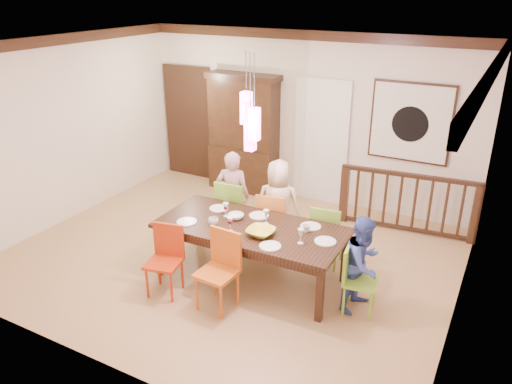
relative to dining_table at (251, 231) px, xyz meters
The scene contains 37 objects.
floor 0.93m from the dining_table, 145.59° to the left, with size 6.00×6.00×0.00m, color tan.
ceiling 2.31m from the dining_table, 145.59° to the left, with size 6.00×6.00×0.00m, color white.
wall_back 3.01m from the dining_table, 100.34° to the left, with size 6.00×6.00×0.00m, color beige.
wall_left 3.62m from the dining_table, behind, with size 5.00×5.00×0.00m, color beige.
wall_right 2.62m from the dining_table, ahead, with size 5.00×5.00×0.00m, color beige.
crown_molding 2.23m from the dining_table, 145.59° to the left, with size 6.00×5.00×0.16m, color black, non-canonical shape.
panel_door 4.07m from the dining_table, 136.14° to the left, with size 1.04×0.07×2.24m, color black.
white_doorway 2.85m from the dining_table, 93.47° to the left, with size 0.97×0.05×2.22m, color silver.
painting 3.23m from the dining_table, 65.59° to the left, with size 1.25×0.06×1.25m.
pendant_cluster 1.43m from the dining_table, 32.01° to the right, with size 0.27×0.21×1.14m.
dining_table is the anchor object (origin of this frame).
chair_far_left 1.04m from the dining_table, 131.57° to the left, with size 0.47×0.47×0.99m.
chair_far_mid 0.79m from the dining_table, 93.95° to the left, with size 0.49×0.49×0.93m.
chair_far_right 1.10m from the dining_table, 47.08° to the left, with size 0.45×0.45×0.90m.
chair_near_left 1.14m from the dining_table, 132.84° to the right, with size 0.47×0.47×0.88m.
chair_near_mid 0.78m from the dining_table, 92.48° to the right, with size 0.46×0.46×0.95m.
chair_end_right 1.49m from the dining_table, ahead, with size 0.42×0.42×0.84m.
china_hutch 3.13m from the dining_table, 121.21° to the left, with size 1.36×0.46×2.15m.
balustrade 2.74m from the dining_table, 57.50° to the left, with size 2.09×0.27×0.96m.
person_far_left 1.14m from the dining_table, 132.28° to the left, with size 0.50×0.33×1.38m, color #D3A1A9.
person_far_mid 0.91m from the dining_table, 93.61° to the left, with size 0.65×0.43×1.34m, color beige.
person_end_right 1.46m from the dining_table, ahead, with size 0.57×0.45×1.18m, color #3A50A2.
serving_bowl 0.29m from the dining_table, 34.37° to the right, with size 0.34×0.34×0.08m, color yellow.
small_bowl 0.31m from the dining_table, 160.31° to the left, with size 0.21×0.21×0.07m, color white.
cup_left 0.49m from the dining_table, 155.43° to the right, with size 0.13×0.13×0.10m, color silver.
cup_right 0.72m from the dining_table, 15.43° to the left, with size 0.10×0.10×0.09m, color silver.
plate_far_left 0.69m from the dining_table, 158.39° to the left, with size 0.26×0.26×0.01m, color white.
plate_far_mid 0.32m from the dining_table, 98.88° to the left, with size 0.26×0.26×0.01m, color white.
plate_far_right 0.76m from the dining_table, 26.69° to the left, with size 0.26×0.26×0.01m, color white.
plate_near_left 0.84m from the dining_table, 159.26° to the right, with size 0.26×0.26×0.01m, color white.
plate_near_mid 0.59m from the dining_table, 38.25° to the right, with size 0.26×0.26×0.01m, color white.
plate_end_right 0.99m from the dining_table, ahead, with size 0.26×0.26×0.01m, color white.
wine_glass_a 0.47m from the dining_table, 166.68° to the left, with size 0.08×0.08×0.19m, color #590C19, non-canonical shape.
wine_glass_b 0.27m from the dining_table, 49.55° to the left, with size 0.08×0.08×0.19m, color silver, non-canonical shape.
wine_glass_c 0.33m from the dining_table, 123.18° to the right, with size 0.08×0.08×0.19m, color #590C19, non-canonical shape.
wine_glass_d 0.76m from the dining_table, ahead, with size 0.08×0.08×0.19m, color silver, non-canonical shape.
napkin 0.34m from the dining_table, 103.23° to the right, with size 0.18×0.14×0.01m, color #D83359.
Camera 1 is at (3.26, -5.31, 3.60)m, focal length 35.00 mm.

